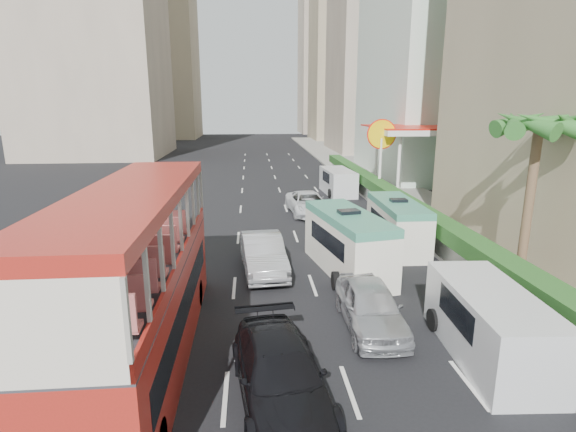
{
  "coord_description": "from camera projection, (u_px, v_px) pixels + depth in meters",
  "views": [
    {
      "loc": [
        -2.84,
        -12.0,
        7.22
      ],
      "look_at": [
        -1.5,
        4.0,
        3.2
      ],
      "focal_mm": 28.0,
      "sensor_mm": 36.0,
      "label": 1
    }
  ],
  "objects": [
    {
      "name": "ground_plane",
      "position": [
        348.0,
        349.0,
        13.59
      ],
      "size": [
        200.0,
        200.0,
        0.0
      ],
      "primitive_type": "plane",
      "color": "black",
      "rests_on": "ground"
    },
    {
      "name": "double_decker_bus",
      "position": [
        139.0,
        277.0,
        12.49
      ],
      "size": [
        2.5,
        11.0,
        5.06
      ],
      "primitive_type": "cube",
      "color": "#A92219",
      "rests_on": "ground"
    },
    {
      "name": "car_silver_lane_a",
      "position": [
        263.0,
        271.0,
        19.95
      ],
      "size": [
        2.16,
        5.06,
        1.62
      ],
      "primitive_type": "imported",
      "rotation": [
        0.0,
        0.0,
        0.09
      ],
      "color": "silver",
      "rests_on": "ground"
    },
    {
      "name": "car_silver_lane_b",
      "position": [
        369.0,
        327.0,
        14.94
      ],
      "size": [
        1.86,
        4.52,
        1.53
      ],
      "primitive_type": "imported",
      "rotation": [
        0.0,
        0.0,
        -0.01
      ],
      "color": "silver",
      "rests_on": "ground"
    },
    {
      "name": "car_black",
      "position": [
        280.0,
        400.0,
        11.25
      ],
      "size": [
        2.7,
        5.37,
        1.5
      ],
      "primitive_type": "imported",
      "rotation": [
        0.0,
        0.0,
        0.12
      ],
      "color": "black",
      "rests_on": "ground"
    },
    {
      "name": "van_asset",
      "position": [
        308.0,
        214.0,
        30.38
      ],
      "size": [
        2.83,
        5.39,
        1.45
      ],
      "primitive_type": "imported",
      "rotation": [
        0.0,
        0.0,
        0.09
      ],
      "color": "silver",
      "rests_on": "ground"
    },
    {
      "name": "minibus_near",
      "position": [
        348.0,
        243.0,
        19.63
      ],
      "size": [
        3.08,
        6.23,
        2.64
      ],
      "primitive_type": "cube",
      "rotation": [
        0.0,
        0.0,
        0.19
      ],
      "color": "silver",
      "rests_on": "ground"
    },
    {
      "name": "minibus_far",
      "position": [
        397.0,
        225.0,
        22.94
      ],
      "size": [
        1.92,
        5.51,
        2.43
      ],
      "primitive_type": "cube",
      "rotation": [
        0.0,
        0.0,
        -0.02
      ],
      "color": "silver",
      "rests_on": "ground"
    },
    {
      "name": "panel_van_near",
      "position": [
        489.0,
        324.0,
        12.99
      ],
      "size": [
        2.33,
        5.22,
        2.04
      ],
      "primitive_type": "cube",
      "rotation": [
        0.0,
        0.0,
        -0.06
      ],
      "color": "silver",
      "rests_on": "ground"
    },
    {
      "name": "panel_van_far",
      "position": [
        338.0,
        182.0,
        36.85
      ],
      "size": [
        2.33,
        5.14,
        2.01
      ],
      "primitive_type": "cube",
      "rotation": [
        0.0,
        0.0,
        0.07
      ],
      "color": "silver",
      "rests_on": "ground"
    },
    {
      "name": "sidewalk",
      "position": [
        389.0,
        189.0,
        38.46
      ],
      "size": [
        6.0,
        120.0,
        0.18
      ],
      "primitive_type": "cube",
      "color": "#99968C",
      "rests_on": "ground"
    },
    {
      "name": "kerb_wall",
      "position": [
        400.0,
        214.0,
        27.46
      ],
      "size": [
        0.3,
        44.0,
        1.0
      ],
      "primitive_type": "cube",
      "color": "silver",
      "rests_on": "sidewalk"
    },
    {
      "name": "hedge",
      "position": [
        400.0,
        200.0,
        27.25
      ],
      "size": [
        1.1,
        44.0,
        0.7
      ],
      "primitive_type": "cube",
      "color": "#2D6626",
      "rests_on": "kerb_wall"
    },
    {
      "name": "palm_tree",
      "position": [
        528.0,
        207.0,
        17.27
      ],
      "size": [
        0.36,
        0.36,
        6.4
      ],
      "primitive_type": "cylinder",
      "color": "brown",
      "rests_on": "sidewalk"
    },
    {
      "name": "shell_station",
      "position": [
        411.0,
        161.0,
        35.96
      ],
      "size": [
        6.5,
        8.0,
        5.5
      ],
      "primitive_type": "cube",
      "color": "silver",
      "rests_on": "ground"
    },
    {
      "name": "tower_far_a",
      "position": [
        348.0,
        27.0,
        88.88
      ],
      "size": [
        14.0,
        14.0,
        44.0
      ],
      "primitive_type": "cube",
      "color": "tan",
      "rests_on": "ground"
    },
    {
      "name": "tower_far_b",
      "position": [
        329.0,
        50.0,
        110.63
      ],
      "size": [
        14.0,
        14.0,
        40.0
      ],
      "primitive_type": "cube",
      "color": "#B2A18C",
      "rests_on": "ground"
    },
    {
      "name": "tower_left_b",
      "position": [
        155.0,
        26.0,
        93.21
      ],
      "size": [
        16.0,
        16.0,
        46.0
      ],
      "primitive_type": "cube",
      "color": "tan",
      "rests_on": "ground"
    }
  ]
}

